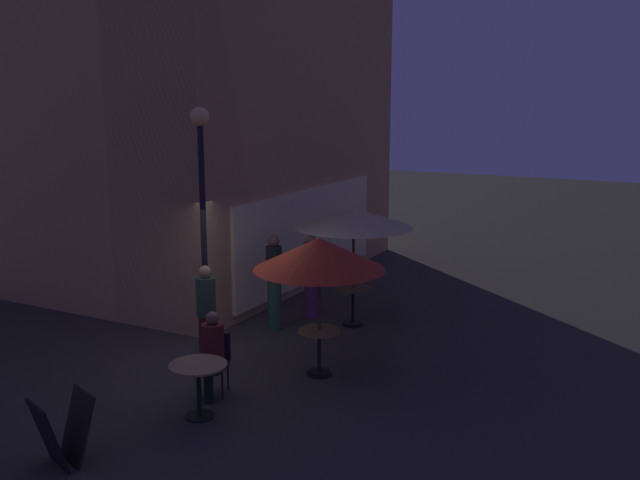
% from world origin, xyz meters
% --- Properties ---
extents(ground_plane, '(60.00, 60.00, 0.00)m').
position_xyz_m(ground_plane, '(0.00, 0.00, 0.00)').
color(ground_plane, '#34312A').
extents(cafe_building, '(8.63, 7.41, 8.76)m').
position_xyz_m(cafe_building, '(3.75, 3.37, 4.37)').
color(cafe_building, tan).
rests_on(cafe_building, ground).
extents(street_lamp_near_corner, '(0.32, 0.32, 4.17)m').
position_xyz_m(street_lamp_near_corner, '(0.34, 0.65, 2.87)').
color(street_lamp_near_corner, black).
rests_on(street_lamp_near_corner, ground).
extents(menu_sandwich_board, '(0.78, 0.73, 0.85)m').
position_xyz_m(menu_sandwich_board, '(-3.51, -0.10, 0.44)').
color(menu_sandwich_board, black).
rests_on(menu_sandwich_board, ground).
extents(cafe_table_0, '(0.69, 0.69, 0.75)m').
position_xyz_m(cafe_table_0, '(2.89, -0.90, 0.53)').
color(cafe_table_0, black).
rests_on(cafe_table_0, ground).
extents(cafe_table_1, '(0.67, 0.67, 0.74)m').
position_xyz_m(cafe_table_1, '(0.40, -1.48, 0.52)').
color(cafe_table_1, black).
rests_on(cafe_table_1, ground).
extents(cafe_table_2, '(0.80, 0.80, 0.77)m').
position_xyz_m(cafe_table_2, '(-1.70, -0.73, 0.58)').
color(cafe_table_2, black).
rests_on(cafe_table_2, ground).
extents(patio_umbrella_0, '(2.22, 2.22, 2.28)m').
position_xyz_m(patio_umbrella_0, '(2.89, -0.90, 2.09)').
color(patio_umbrella_0, black).
rests_on(patio_umbrella_0, ground).
extents(patio_umbrella_1, '(2.04, 2.04, 2.22)m').
position_xyz_m(patio_umbrella_1, '(0.40, -1.48, 1.96)').
color(patio_umbrella_1, black).
rests_on(patio_umbrella_1, ground).
extents(cafe_chair_0, '(0.53, 0.53, 0.89)m').
position_xyz_m(cafe_chair_0, '(-0.90, -0.43, 0.54)').
color(cafe_chair_0, black).
rests_on(cafe_chair_0, ground).
extents(patron_seated_0, '(0.52, 0.43, 1.27)m').
position_xyz_m(patron_seated_0, '(-1.03, -0.48, 0.71)').
color(patron_seated_0, black).
rests_on(patron_seated_0, ground).
extents(patron_standing_1, '(0.31, 0.31, 1.70)m').
position_xyz_m(patron_standing_1, '(-0.15, 0.28, 0.86)').
color(patron_standing_1, '#541A17').
rests_on(patron_standing_1, ground).
extents(patron_standing_2, '(0.30, 0.30, 1.81)m').
position_xyz_m(patron_standing_2, '(1.98, 0.30, 0.93)').
color(patron_standing_2, '#2A503B').
rests_on(patron_standing_2, ground).
extents(patron_standing_3, '(0.30, 0.30, 1.72)m').
position_xyz_m(patron_standing_3, '(2.95, 0.06, 0.88)').
color(patron_standing_3, '#632F62').
rests_on(patron_standing_3, ground).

